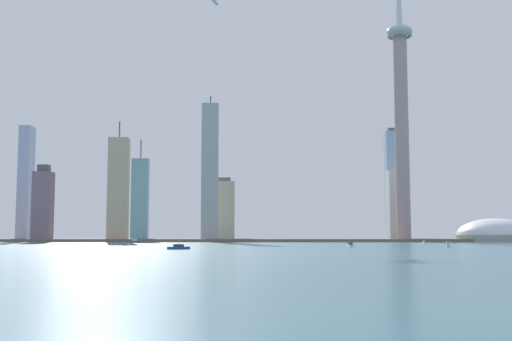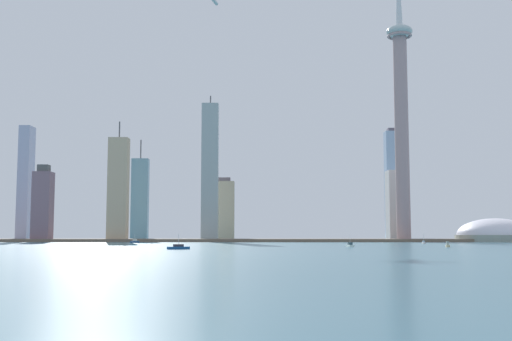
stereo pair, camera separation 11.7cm
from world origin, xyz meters
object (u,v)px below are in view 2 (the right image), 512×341
skyscraper_0 (43,205)px  boat_1 (179,247)px  boat_2 (351,245)px  skyscraper_1 (394,206)px  boat_3 (448,245)px  observation_tower (401,104)px  skyscraper_2 (26,183)px  skyscraper_3 (140,199)px  skyscraper_7 (393,185)px  skyscraper_5 (119,189)px  boat_4 (135,241)px  skyscraper_4 (211,172)px  skyscraper_6 (225,210)px  boat_5 (424,243)px  stadium_dome (495,235)px

skyscraper_0 → boat_1: 394.08m
skyscraper_0 → boat_2: 422.37m
skyscraper_1 → boat_3: (-29.65, -325.87, -43.93)m
observation_tower → boat_3: (-30.67, -275.98, -167.81)m
skyscraper_2 → skyscraper_3: size_ratio=1.08×
skyscraper_7 → boat_1: bearing=-118.6°
skyscraper_5 → boat_4: size_ratio=13.63×
skyscraper_7 → boat_3: bearing=-96.1°
skyscraper_3 → skyscraper_4: size_ratio=0.73×
skyscraper_6 → boat_2: (117.46, -360.07, -39.96)m
skyscraper_2 → boat_1: size_ratio=9.74×
skyscraper_0 → boat_1: (204.70, -334.07, -42.35)m
skyscraper_7 → boat_5: bearing=-95.1°
skyscraper_4 → skyscraper_7: size_ratio=1.20×
skyscraper_5 → boat_1: skyscraper_5 is taller
stadium_dome → skyscraper_1: bearing=158.8°
skyscraper_5 → skyscraper_3: bearing=83.4°
skyscraper_3 → boat_4: 171.63m
skyscraper_5 → boat_1: 360.70m
boat_5 → skyscraper_7: bearing=172.5°
boat_2 → boat_4: 279.35m
stadium_dome → skyscraper_0: skyscraper_0 is taller
skyscraper_0 → boat_1: bearing=-58.5°
skyscraper_4 → skyscraper_1: bearing=4.3°
skyscraper_2 → skyscraper_4: size_ratio=0.79×
skyscraper_1 → boat_2: (-103.63, -316.20, -44.17)m
skyscraper_2 → observation_tower: bearing=-5.1°
skyscraper_4 → boat_1: bearing=-89.0°
skyscraper_3 → boat_2: size_ratio=11.01×
skyscraper_0 → skyscraper_3: (100.21, 90.80, 11.78)m
observation_tower → boat_2: 331.84m
observation_tower → boat_5: 212.65m
skyscraper_1 → boat_5: skyscraper_1 is taller
skyscraper_0 → skyscraper_3: skyscraper_3 is taller
skyscraper_7 → boat_1: size_ratio=10.21×
boat_5 → skyscraper_1: bearing=174.5°
observation_tower → skyscraper_3: size_ratio=2.75×
skyscraper_4 → boat_2: 337.83m
skyscraper_1 → skyscraper_4: 240.76m
stadium_dome → boat_2: bearing=-128.5°
skyscraper_4 → skyscraper_0: bearing=-168.8°
boat_4 → skyscraper_6: bearing=51.4°
observation_tower → skyscraper_6: (-222.11, 93.76, -128.09)m
skyscraper_3 → boat_1: skyscraper_3 is taller
boat_4 → skyscraper_2: bearing=132.7°
skyscraper_2 → skyscraper_7: skyscraper_7 is taller
skyscraper_1 → boat_4: bearing=-157.6°
boat_1 → boat_2: 146.84m
skyscraper_5 → boat_1: bearing=-71.2°
skyscraper_0 → skyscraper_2: (-39.60, 49.55, 30.31)m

